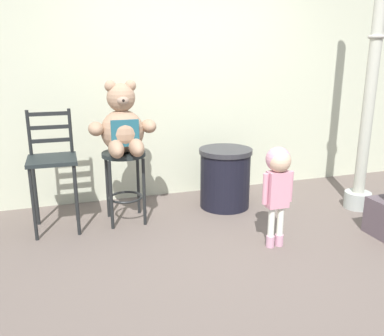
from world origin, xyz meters
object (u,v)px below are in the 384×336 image
(bar_stool_with_teddy, at_px, (124,171))
(trash_bin, at_px, (225,178))
(lamppost, at_px, (370,92))
(teddy_bear, at_px, (123,127))
(bar_chair_empty, at_px, (53,164))
(child_walking, at_px, (278,176))

(bar_stool_with_teddy, bearing_deg, trash_bin, 3.77)
(lamppost, bearing_deg, teddy_bear, 171.09)
(bar_stool_with_teddy, xyz_separation_m, lamppost, (2.47, -0.42, 0.74))
(teddy_bear, height_order, lamppost, lamppost)
(bar_stool_with_teddy, distance_m, bar_chair_empty, 0.67)
(teddy_bear, bearing_deg, child_walking, -38.87)
(bar_chair_empty, bearing_deg, teddy_bear, -4.14)
(child_walking, distance_m, bar_chair_empty, 2.06)
(teddy_bear, relative_size, bar_chair_empty, 0.60)
(trash_bin, bearing_deg, bar_chair_empty, -178.14)
(bar_stool_with_teddy, xyz_separation_m, teddy_bear, (-0.00, -0.03, 0.45))
(lamppost, height_order, bar_chair_empty, lamppost)
(child_walking, bearing_deg, trash_bin, 70.75)
(teddy_bear, bearing_deg, lamppost, -8.91)
(bar_stool_with_teddy, distance_m, lamppost, 2.61)
(bar_chair_empty, bearing_deg, bar_stool_with_teddy, -1.35)
(child_walking, height_order, lamppost, lamppost)
(trash_bin, relative_size, bar_chair_empty, 0.58)
(bar_chair_empty, bearing_deg, child_walking, -28.30)
(trash_bin, bearing_deg, lamppost, -19.77)
(teddy_bear, relative_size, trash_bin, 1.05)
(bar_stool_with_teddy, height_order, bar_chair_empty, bar_chair_empty)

